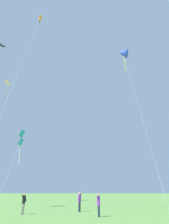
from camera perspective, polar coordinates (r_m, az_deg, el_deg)
kite_teal_box at (r=23.74m, az=-20.05°, el=-8.32°), size 3.93×12.13×8.98m
kite_yellow_diamond at (r=31.00m, az=-24.49°, el=7.14°), size 1.61×6.76×18.83m
kite_blue_delta at (r=26.30m, az=12.89°, el=18.38°), size 1.79×7.49×20.28m
kite_orange_box at (r=34.19m, az=-14.54°, el=27.45°), size 0.55×8.75×29.59m
person_in_blue_jacket at (r=14.78m, az=4.92°, el=-27.78°), size 0.29×0.48×1.56m
person_with_spool at (r=17.12m, az=-19.27°, el=-26.16°), size 0.38×0.45×1.59m
person_far_back at (r=18.44m, az=-1.41°, el=-27.05°), size 0.38×0.48×1.66m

